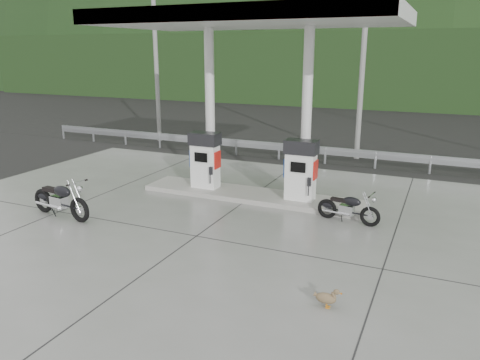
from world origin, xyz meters
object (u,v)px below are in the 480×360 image
at_px(gas_pump_left, 205,160).
at_px(motorcycle_right, 348,208).
at_px(gas_pump_right, 301,170).
at_px(duck, 326,298).
at_px(motorcycle_left, 60,200).

height_order(gas_pump_left, motorcycle_right, gas_pump_left).
distance_m(gas_pump_left, gas_pump_right, 3.20).
distance_m(gas_pump_right, duck, 5.95).
xyz_separation_m(gas_pump_left, gas_pump_right, (3.20, 0.00, 0.00)).
bearing_deg(gas_pump_left, motorcycle_left, -123.54).
relative_size(gas_pump_right, motorcycle_left, 0.87).
bearing_deg(motorcycle_right, gas_pump_right, 158.35).
height_order(motorcycle_left, motorcycle_right, motorcycle_left).
distance_m(motorcycle_left, duck, 8.05).
xyz_separation_m(gas_pump_right, motorcycle_right, (1.64, -0.95, -0.66)).
bearing_deg(motorcycle_right, motorcycle_left, -150.34).
distance_m(gas_pump_right, motorcycle_right, 2.01).
xyz_separation_m(motorcycle_left, motorcycle_right, (7.34, 2.83, -0.11)).
bearing_deg(motorcycle_left, gas_pump_right, 41.34).
bearing_deg(duck, motorcycle_right, 96.82).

